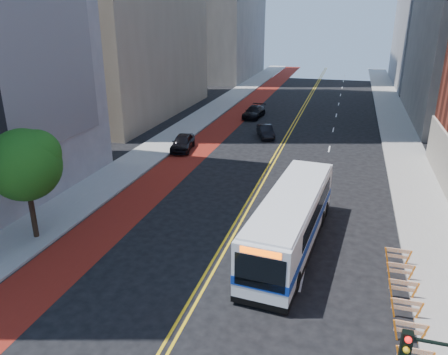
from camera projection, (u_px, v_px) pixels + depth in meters
name	position (u px, v px, depth m)	size (l,w,h in m)	color
ground	(171.00, 340.00, 18.38)	(160.00, 160.00, 0.00)	black
sidewalk_left	(175.00, 136.00, 48.41)	(4.00, 140.00, 0.15)	gray
sidewalk_right	(405.00, 154.00, 42.21)	(4.00, 140.00, 0.15)	gray
bus_lane_paint	(208.00, 139.00, 47.43)	(3.60, 140.00, 0.01)	maroon
center_line_inner	(280.00, 145.00, 45.38)	(0.14, 140.00, 0.01)	gold
center_line_outer	(284.00, 145.00, 45.29)	(0.14, 140.00, 0.01)	gold
lane_dashes	(333.00, 130.00, 51.28)	(0.14, 98.20, 0.01)	silver
construction_barriers	(408.00, 317.00, 18.74)	(1.42, 10.91, 1.00)	orange
street_tree	(25.00, 162.00, 24.97)	(4.20, 4.20, 6.70)	black
transit_bus	(291.00, 219.00, 25.07)	(3.84, 12.73, 3.45)	silver
car_a	(183.00, 142.00, 43.47)	(1.88, 4.67, 1.59)	black
car_b	(266.00, 131.00, 47.98)	(1.41, 4.03, 1.33)	black
car_c	(254.00, 112.00, 57.00)	(2.07, 5.10, 1.48)	black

